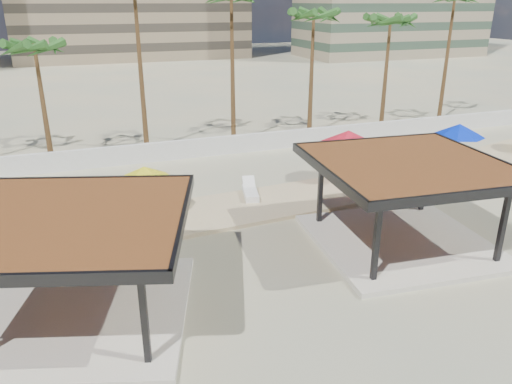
# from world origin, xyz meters

# --- Properties ---
(ground) EXTENTS (200.00, 200.00, 0.00)m
(ground) POSITION_xyz_m (0.00, 0.00, 0.00)
(ground) COLOR tan
(ground) RESTS_ON ground
(promenade) EXTENTS (44.45, 7.97, 0.24)m
(promenade) POSITION_xyz_m (2.00, 7.67, 0.06)
(promenade) COLOR #C6B284
(promenade) RESTS_ON ground
(boundary_wall) EXTENTS (56.00, 0.30, 1.20)m
(boundary_wall) POSITION_xyz_m (0.00, 16.00, 0.60)
(boundary_wall) COLOR silver
(boundary_wall) RESTS_ON ground
(pavilion_central) EXTENTS (7.74, 7.74, 3.61)m
(pavilion_central) POSITION_xyz_m (4.66, 1.15, 2.15)
(pavilion_central) COLOR beige
(pavilion_central) RESTS_ON ground
(pavilion_west) EXTENTS (8.70, 8.70, 3.52)m
(pavilion_west) POSITION_xyz_m (-7.91, 0.41, 2.10)
(pavilion_west) COLOR beige
(pavilion_west) RESTS_ON ground
(umbrella_b) EXTENTS (3.01, 3.01, 2.32)m
(umbrella_b) POSITION_xyz_m (-4.71, 7.41, 2.17)
(umbrella_b) COLOR beige
(umbrella_b) RESTS_ON promenade
(umbrella_c) EXTENTS (3.17, 3.17, 2.73)m
(umbrella_c) POSITION_xyz_m (6.36, 8.60, 2.52)
(umbrella_c) COLOR beige
(umbrella_c) RESTS_ON promenade
(umbrella_d) EXTENTS (2.97, 2.97, 2.60)m
(umbrella_d) POSITION_xyz_m (13.43, 8.18, 2.42)
(umbrella_d) COLOR beige
(umbrella_d) RESTS_ON promenade
(lounger_a) EXTENTS (0.82, 2.33, 0.88)m
(lounger_a) POSITION_xyz_m (-7.42, 5.85, 0.39)
(lounger_a) COLOR white
(lounger_a) RESTS_ON promenade
(lounger_b) EXTENTS (1.07, 2.09, 0.75)m
(lounger_b) POSITION_xyz_m (0.51, 7.93, 0.36)
(lounger_b) COLOR white
(lounger_b) RESTS_ON promenade
(lounger_c) EXTENTS (1.85, 2.36, 0.88)m
(lounger_c) POSITION_xyz_m (6.30, 9.05, 0.39)
(lounger_c) COLOR white
(lounger_c) RESTS_ON promenade
(lounger_d) EXTENTS (1.80, 1.92, 0.76)m
(lounger_d) POSITION_xyz_m (12.28, 9.23, 0.36)
(lounger_d) COLOR white
(lounger_d) RESTS_ON promenade
(palm_c) EXTENTS (3.00, 3.00, 7.77)m
(palm_c) POSITION_xyz_m (-9.00, 18.10, 6.69)
(palm_c) COLOR brown
(palm_c) RESTS_ON ground
(palm_e) EXTENTS (3.00, 3.00, 10.50)m
(palm_e) POSITION_xyz_m (3.00, 18.40, 9.26)
(palm_e) COLOR brown
(palm_e) RESTS_ON ground
(palm_f) EXTENTS (3.00, 3.00, 9.30)m
(palm_f) POSITION_xyz_m (9.00, 18.60, 8.13)
(palm_f) COLOR brown
(palm_f) RESTS_ON ground
(palm_g) EXTENTS (3.00, 3.00, 8.88)m
(palm_g) POSITION_xyz_m (15.00, 18.20, 7.74)
(palm_g) COLOR brown
(palm_g) RESTS_ON ground
(palm_h) EXTENTS (3.00, 3.00, 10.49)m
(palm_h) POSITION_xyz_m (21.00, 18.80, 9.25)
(palm_h) COLOR brown
(palm_h) RESTS_ON ground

